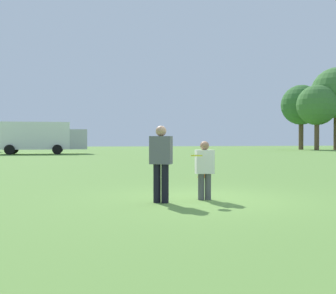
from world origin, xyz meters
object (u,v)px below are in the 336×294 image
object	(u,v)px
player_thrower	(161,159)
player_defender	(205,167)
box_truck	(41,137)
bystander_field_marshal	(153,146)
traffic_cone	(203,172)
frisbee	(197,156)

from	to	relation	value
player_thrower	player_defender	bearing A→B (deg)	12.05
box_truck	bystander_field_marshal	xyz separation A→B (m)	(8.97, -12.85, -0.82)
player_thrower	box_truck	size ratio (longest dim) A/B	0.21
traffic_cone	box_truck	bearing A→B (deg)	105.89
bystander_field_marshal	player_defender	bearing A→B (deg)	-97.06
player_thrower	frisbee	bearing A→B (deg)	-15.99
frisbee	bystander_field_marshal	bearing A→B (deg)	82.22
box_truck	player_thrower	bearing A→B (deg)	-81.26
traffic_cone	bystander_field_marshal	world-z (taller)	bystander_field_marshal
player_thrower	box_truck	bearing A→B (deg)	98.74
player_thrower	box_truck	distance (m)	34.54
frisbee	traffic_cone	xyz separation A→B (m)	(2.03, 6.04, -0.85)
player_defender	bystander_field_marshal	bearing A→B (deg)	82.94
frisbee	bystander_field_marshal	world-z (taller)	bystander_field_marshal
box_truck	traffic_cone	bearing A→B (deg)	-74.11
frisbee	box_truck	distance (m)	34.89
player_thrower	bystander_field_marshal	size ratio (longest dim) A/B	1.06
player_defender	box_truck	bearing A→B (deg)	100.64
player_defender	traffic_cone	world-z (taller)	player_defender
player_defender	box_truck	xyz separation A→B (m)	(-6.36, 33.89, 0.97)
frisbee	traffic_cone	world-z (taller)	frisbee
traffic_cone	bystander_field_marshal	bearing A→B (deg)	86.63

